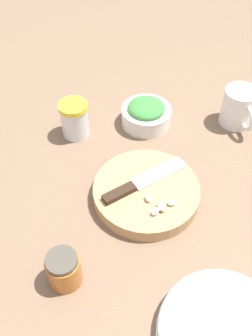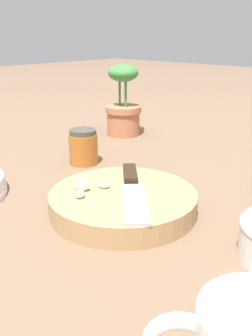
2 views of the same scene
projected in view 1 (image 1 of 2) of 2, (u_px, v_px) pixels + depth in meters
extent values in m
plane|color=brown|center=(127.00, 206.00, 0.80)|extent=(5.00, 5.00, 0.00)
cylinder|color=tan|center=(146.00, 192.00, 0.80)|extent=(0.23, 0.23, 0.03)
cube|color=black|center=(120.00, 192.00, 0.78)|extent=(0.07, 0.07, 0.01)
cube|color=#B2B2B7|center=(159.00, 173.00, 0.82)|extent=(0.12, 0.12, 0.01)
ellipsoid|color=#F2E8CA|center=(172.00, 203.00, 0.76)|extent=(0.02, 0.02, 0.01)
ellipsoid|color=white|center=(162.00, 207.00, 0.75)|extent=(0.03, 0.03, 0.02)
ellipsoid|color=silver|center=(155.00, 211.00, 0.74)|extent=(0.02, 0.02, 0.01)
ellipsoid|color=#EFEAC5|center=(148.00, 197.00, 0.77)|extent=(0.02, 0.02, 0.01)
cylinder|color=silver|center=(146.00, 116.00, 0.97)|extent=(0.13, 0.13, 0.04)
torus|color=silver|center=(146.00, 110.00, 0.95)|extent=(0.13, 0.13, 0.01)
ellipsoid|color=#387A38|center=(146.00, 108.00, 0.95)|extent=(0.09, 0.09, 0.03)
cylinder|color=silver|center=(75.00, 121.00, 0.93)|extent=(0.07, 0.07, 0.08)
cylinder|color=yellow|center=(73.00, 106.00, 0.89)|extent=(0.07, 0.07, 0.01)
cylinder|color=silver|center=(239.00, 107.00, 0.95)|extent=(0.09, 0.09, 0.10)
torus|color=silver|center=(247.00, 118.00, 0.92)|extent=(0.07, 0.04, 0.07)
cylinder|color=silver|center=(223.00, 336.00, 0.61)|extent=(0.22, 0.22, 0.01)
cylinder|color=silver|center=(224.00, 334.00, 0.61)|extent=(0.22, 0.22, 0.01)
cylinder|color=silver|center=(225.00, 332.00, 0.60)|extent=(0.22, 0.22, 0.01)
cylinder|color=#B26023|center=(64.00, 271.00, 0.66)|extent=(0.06, 0.06, 0.06)
cylinder|color=#474238|center=(62.00, 260.00, 0.64)|extent=(0.06, 0.06, 0.01)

